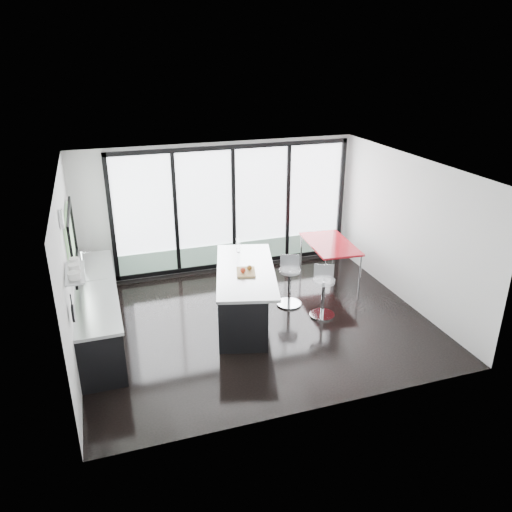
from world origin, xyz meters
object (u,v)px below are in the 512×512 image
object	(u,v)px
island	(241,294)
red_table	(329,261)
bar_stool_near	(323,298)
bar_stool_far	(289,287)

from	to	relation	value
island	red_table	bearing A→B (deg)	24.73
bar_stool_near	bar_stool_far	size ratio (longest dim) A/B	0.99
bar_stool_near	red_table	xyz separation A→B (m)	(0.81, 1.42, 0.04)
island	bar_stool_far	size ratio (longest dim) A/B	3.43
bar_stool_near	red_table	size ratio (longest dim) A/B	0.49
bar_stool_near	red_table	world-z (taller)	red_table
bar_stool_far	red_table	size ratio (longest dim) A/B	0.49
island	bar_stool_near	world-z (taller)	island
bar_stool_far	red_table	distance (m)	1.49
red_table	island	bearing A→B (deg)	-155.27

